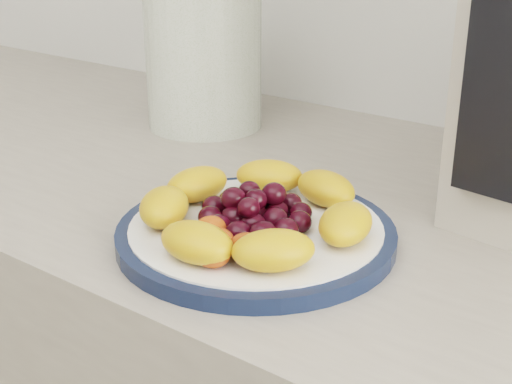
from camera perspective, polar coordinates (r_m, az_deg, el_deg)
The scene contains 5 objects.
plate_rim at distance 0.66m, azimuth -0.00°, elevation -3.40°, with size 0.26×0.26×0.01m, color #121D38.
plate_face at distance 0.66m, azimuth -0.00°, elevation -3.32°, with size 0.24×0.24×0.02m, color white.
canister at distance 0.99m, azimuth -4.20°, elevation 10.60°, with size 0.16×0.16×0.19m, color #47611D.
appliance_panel at distance 0.63m, azimuth 19.58°, elevation 11.55°, with size 0.06×0.02×0.27m, color black.
fruit_plate at distance 0.65m, azimuth -0.35°, elevation -1.53°, with size 0.22×0.22×0.04m.
Camera 1 is at (0.33, 0.57, 1.20)m, focal length 50.00 mm.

